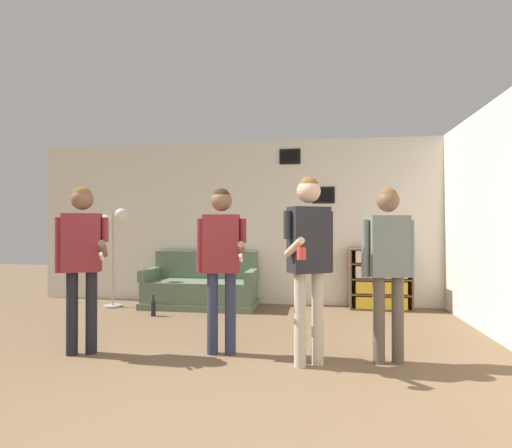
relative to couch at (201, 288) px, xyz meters
The scene contains 10 objects.
ground_plane 4.07m from the couch, 75.66° to the right, with size 20.00×20.00×0.00m, color brown.
wall_back 1.52m from the couch, 22.53° to the left, with size 7.97×0.08×2.70m.
couch is the anchor object (origin of this frame).
bookshelf 2.81m from the couch, ahead, with size 0.93×0.30×0.94m.
floor_lamp 1.68m from the couch, behind, with size 0.48×0.28×1.57m.
person_player_foreground_left 2.65m from the couch, 101.37° to the right, with size 0.58×0.40×1.67m.
person_player_foreground_center 2.55m from the couch, 68.94° to the right, with size 0.53×0.44×1.66m.
person_watcher_holding_cup 3.14m from the couch, 54.86° to the right, with size 0.45×0.56×1.73m.
person_spectator_near_bookshelf 3.46m from the couch, 42.79° to the right, with size 0.49×0.26×1.64m.
bottle_on_floor 0.92m from the couch, 122.24° to the right, with size 0.07×0.07×0.30m.
Camera 1 is at (0.81, -2.24, 1.27)m, focal length 28.00 mm.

